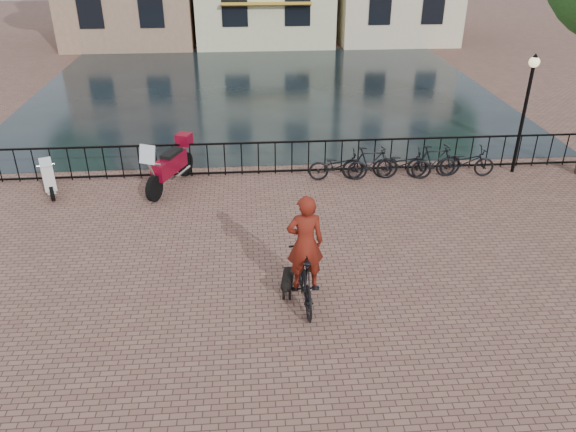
{
  "coord_description": "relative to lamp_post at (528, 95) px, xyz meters",
  "views": [
    {
      "loc": [
        -0.81,
        -7.54,
        6.84
      ],
      "look_at": [
        0.0,
        3.0,
        1.2
      ],
      "focal_mm": 35.0,
      "sensor_mm": 36.0,
      "label": 1
    }
  ],
  "objects": [
    {
      "name": "canal_water",
      "position": [
        -7.2,
        9.7,
        -2.38
      ],
      "size": [
        20.0,
        20.0,
        0.0
      ],
      "primitive_type": "plane",
      "color": "black",
      "rests_on": "ground"
    },
    {
      "name": "cyclist",
      "position": [
        -6.98,
        -6.03,
        -1.33
      ],
      "size": [
        0.88,
        2.03,
        2.76
      ],
      "rotation": [
        0.0,
        0.0,
        3.17
      ],
      "color": "black",
      "rests_on": "ground"
    },
    {
      "name": "dog",
      "position": [
        -7.3,
        -5.74,
        -2.09
      ],
      "size": [
        0.41,
        0.88,
        0.57
      ],
      "rotation": [
        0.0,
        0.0,
        -0.17
      ],
      "color": "black",
      "rests_on": "ground"
    },
    {
      "name": "parked_bike_3",
      "position": [
        -2.55,
        -0.2,
        -1.88
      ],
      "size": [
        1.69,
        0.57,
        1.0
      ],
      "primitive_type": "imported",
      "rotation": [
        0.0,
        0.0,
        1.63
      ],
      "color": "black",
      "rests_on": "ground"
    },
    {
      "name": "scooter",
      "position": [
        -13.57,
        -0.44,
        -1.73
      ],
      "size": [
        0.9,
        1.45,
        1.3
      ],
      "rotation": [
        0.0,
        0.0,
        0.38
      ],
      "color": "silver",
      "rests_on": "ground"
    },
    {
      "name": "lamp_post",
      "position": [
        0.0,
        0.0,
        0.0
      ],
      "size": [
        0.3,
        0.3,
        3.45
      ],
      "color": "black",
      "rests_on": "ground"
    },
    {
      "name": "ground",
      "position": [
        -7.2,
        -7.6,
        -2.38
      ],
      "size": [
        100.0,
        100.0,
        0.0
      ],
      "primitive_type": "plane",
      "color": "brown",
      "rests_on": "ground"
    },
    {
      "name": "parked_bike_2",
      "position": [
        -3.5,
        -0.2,
        -1.93
      ],
      "size": [
        1.79,
        0.87,
        0.9
      ],
      "primitive_type": "imported",
      "rotation": [
        0.0,
        0.0,
        1.41
      ],
      "color": "black",
      "rests_on": "ground"
    },
    {
      "name": "parked_bike_0",
      "position": [
        -5.4,
        -0.2,
        -1.93
      ],
      "size": [
        1.74,
        0.68,
        0.9
      ],
      "primitive_type": "imported",
      "rotation": [
        0.0,
        0.0,
        1.52
      ],
      "color": "black",
      "rests_on": "ground"
    },
    {
      "name": "parked_bike_4",
      "position": [
        -1.6,
        -0.2,
        -1.93
      ],
      "size": [
        1.76,
        0.72,
        0.9
      ],
      "primitive_type": "imported",
      "rotation": [
        0.0,
        0.0,
        1.5
      ],
      "color": "black",
      "rests_on": "ground"
    },
    {
      "name": "railing",
      "position": [
        -7.2,
        0.4,
        -1.87
      ],
      "size": [
        20.0,
        0.05,
        1.02
      ],
      "color": "black",
      "rests_on": "ground"
    },
    {
      "name": "motorcycle",
      "position": [
        -10.22,
        -0.35,
        -1.54
      ],
      "size": [
        1.42,
        2.38,
        1.68
      ],
      "rotation": [
        0.0,
        0.0,
        -0.4
      ],
      "color": "maroon",
      "rests_on": "ground"
    },
    {
      "name": "parked_bike_1",
      "position": [
        -4.45,
        -0.2,
        -1.88
      ],
      "size": [
        1.67,
        0.49,
        1.0
      ],
      "primitive_type": "imported",
      "rotation": [
        0.0,
        0.0,
        1.56
      ],
      "color": "black",
      "rests_on": "ground"
    }
  ]
}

